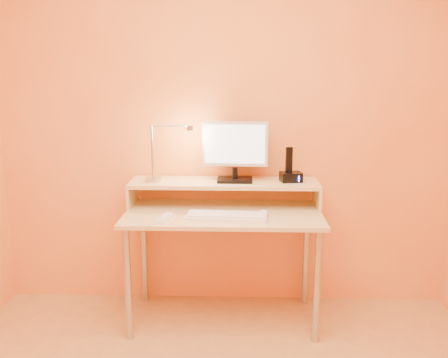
{
  "coord_description": "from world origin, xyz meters",
  "views": [
    {
      "loc": [
        0.1,
        -1.73,
        1.58
      ],
      "look_at": [
        0.01,
        1.13,
        0.94
      ],
      "focal_mm": 39.63,
      "sensor_mm": 36.0,
      "label": 1
    }
  ],
  "objects_px": {
    "lamp_base": "(153,180)",
    "keyboard": "(227,217)",
    "mouse": "(263,213)",
    "remote_control": "(165,218)",
    "phone_dock": "(291,177)",
    "monitor_panel": "(235,144)"
  },
  "relations": [
    {
      "from": "phone_dock",
      "to": "keyboard",
      "type": "bearing_deg",
      "value": -153.62
    },
    {
      "from": "monitor_panel",
      "to": "remote_control",
      "type": "relative_size",
      "value": 2.3
    },
    {
      "from": "mouse",
      "to": "lamp_base",
      "type": "bearing_deg",
      "value": 170.58
    },
    {
      "from": "lamp_base",
      "to": "keyboard",
      "type": "relative_size",
      "value": 0.21
    },
    {
      "from": "monitor_panel",
      "to": "phone_dock",
      "type": "bearing_deg",
      "value": 1.29
    },
    {
      "from": "keyboard",
      "to": "remote_control",
      "type": "distance_m",
      "value": 0.36
    },
    {
      "from": "lamp_base",
      "to": "mouse",
      "type": "distance_m",
      "value": 0.73
    },
    {
      "from": "keyboard",
      "to": "remote_control",
      "type": "xyz_separation_m",
      "value": [
        -0.36,
        -0.03,
        -0.0
      ]
    },
    {
      "from": "keyboard",
      "to": "mouse",
      "type": "xyz_separation_m",
      "value": [
        0.22,
        0.06,
        0.01
      ]
    },
    {
      "from": "monitor_panel",
      "to": "phone_dock",
      "type": "relative_size",
      "value": 3.16
    },
    {
      "from": "remote_control",
      "to": "mouse",
      "type": "bearing_deg",
      "value": 17.88
    },
    {
      "from": "keyboard",
      "to": "mouse",
      "type": "bearing_deg",
      "value": 19.94
    },
    {
      "from": "phone_dock",
      "to": "keyboard",
      "type": "height_order",
      "value": "phone_dock"
    },
    {
      "from": "keyboard",
      "to": "mouse",
      "type": "relative_size",
      "value": 4.54
    },
    {
      "from": "lamp_base",
      "to": "keyboard",
      "type": "xyz_separation_m",
      "value": [
        0.47,
        -0.26,
        -0.16
      ]
    },
    {
      "from": "lamp_base",
      "to": "remote_control",
      "type": "relative_size",
      "value": 0.56
    },
    {
      "from": "lamp_base",
      "to": "phone_dock",
      "type": "distance_m",
      "value": 0.87
    },
    {
      "from": "monitor_panel",
      "to": "mouse",
      "type": "distance_m",
      "value": 0.48
    },
    {
      "from": "monitor_panel",
      "to": "keyboard",
      "type": "height_order",
      "value": "monitor_panel"
    },
    {
      "from": "mouse",
      "to": "remote_control",
      "type": "bearing_deg",
      "value": -164.14
    },
    {
      "from": "phone_dock",
      "to": "keyboard",
      "type": "distance_m",
      "value": 0.52
    },
    {
      "from": "phone_dock",
      "to": "remote_control",
      "type": "height_order",
      "value": "phone_dock"
    }
  ]
}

